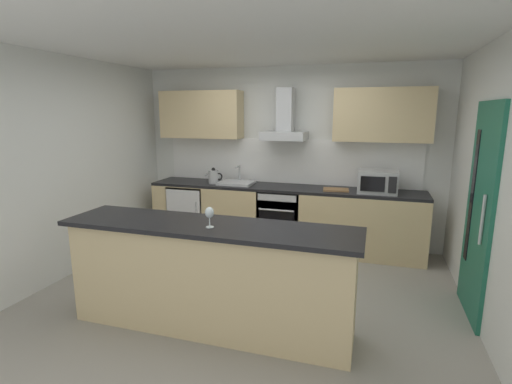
{
  "coord_description": "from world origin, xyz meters",
  "views": [
    {
      "loc": [
        1.24,
        -3.74,
        1.95
      ],
      "look_at": [
        -0.03,
        0.37,
        1.05
      ],
      "focal_mm": 26.91,
      "sensor_mm": 36.0,
      "label": 1
    }
  ],
  "objects_px": {
    "range_hood": "(285,124)",
    "wine_glass": "(209,213)",
    "sink": "(237,182)",
    "refrigerator": "(192,212)",
    "oven": "(281,217)",
    "microwave": "(377,182)",
    "kettle": "(214,177)",
    "chopping_board": "(336,190)"
  },
  "relations": [
    {
      "from": "microwave",
      "to": "kettle",
      "type": "relative_size",
      "value": 1.73
    },
    {
      "from": "kettle",
      "to": "wine_glass",
      "type": "relative_size",
      "value": 1.62
    },
    {
      "from": "microwave",
      "to": "oven",
      "type": "bearing_deg",
      "value": 178.77
    },
    {
      "from": "wine_glass",
      "to": "range_hood",
      "type": "bearing_deg",
      "value": 88.71
    },
    {
      "from": "microwave",
      "to": "chopping_board",
      "type": "distance_m",
      "value": 0.55
    },
    {
      "from": "wine_glass",
      "to": "kettle",
      "type": "bearing_deg",
      "value": 112.72
    },
    {
      "from": "wine_glass",
      "to": "oven",
      "type": "bearing_deg",
      "value": 88.64
    },
    {
      "from": "microwave",
      "to": "range_hood",
      "type": "relative_size",
      "value": 0.69
    },
    {
      "from": "microwave",
      "to": "sink",
      "type": "xyz_separation_m",
      "value": [
        -1.99,
        0.04,
        -0.12
      ]
    },
    {
      "from": "refrigerator",
      "to": "range_hood",
      "type": "distance_m",
      "value": 1.98
    },
    {
      "from": "sink",
      "to": "range_hood",
      "type": "relative_size",
      "value": 0.69
    },
    {
      "from": "refrigerator",
      "to": "chopping_board",
      "type": "bearing_deg",
      "value": -0.55
    },
    {
      "from": "microwave",
      "to": "kettle",
      "type": "distance_m",
      "value": 2.34
    },
    {
      "from": "wine_glass",
      "to": "microwave",
      "type": "bearing_deg",
      "value": 60.0
    },
    {
      "from": "oven",
      "to": "chopping_board",
      "type": "distance_m",
      "value": 0.89
    },
    {
      "from": "sink",
      "to": "refrigerator",
      "type": "bearing_deg",
      "value": -178.94
    },
    {
      "from": "refrigerator",
      "to": "range_hood",
      "type": "xyz_separation_m",
      "value": [
        1.43,
        0.13,
        1.36
      ]
    },
    {
      "from": "range_hood",
      "to": "chopping_board",
      "type": "relative_size",
      "value": 2.12
    },
    {
      "from": "kettle",
      "to": "range_hood",
      "type": "bearing_deg",
      "value": 8.94
    },
    {
      "from": "kettle",
      "to": "range_hood",
      "type": "xyz_separation_m",
      "value": [
        1.04,
        0.16,
        0.78
      ]
    },
    {
      "from": "oven",
      "to": "refrigerator",
      "type": "xyz_separation_m",
      "value": [
        -1.43,
        -0.0,
        -0.03
      ]
    },
    {
      "from": "oven",
      "to": "chopping_board",
      "type": "relative_size",
      "value": 2.35
    },
    {
      "from": "sink",
      "to": "chopping_board",
      "type": "relative_size",
      "value": 1.47
    },
    {
      "from": "oven",
      "to": "microwave",
      "type": "relative_size",
      "value": 1.6
    },
    {
      "from": "kettle",
      "to": "range_hood",
      "type": "distance_m",
      "value": 1.31
    },
    {
      "from": "microwave",
      "to": "refrigerator",
      "type": "bearing_deg",
      "value": 179.47
    },
    {
      "from": "microwave",
      "to": "chopping_board",
      "type": "xyz_separation_m",
      "value": [
        -0.53,
        0.0,
        -0.14
      ]
    },
    {
      "from": "range_hood",
      "to": "wine_glass",
      "type": "xyz_separation_m",
      "value": [
        -0.06,
        -2.51,
        -0.68
      ]
    },
    {
      "from": "refrigerator",
      "to": "wine_glass",
      "type": "distance_m",
      "value": 2.83
    },
    {
      "from": "microwave",
      "to": "range_hood",
      "type": "height_order",
      "value": "range_hood"
    },
    {
      "from": "oven",
      "to": "wine_glass",
      "type": "bearing_deg",
      "value": -91.36
    },
    {
      "from": "chopping_board",
      "to": "range_hood",
      "type": "bearing_deg",
      "value": 168.69
    },
    {
      "from": "range_hood",
      "to": "microwave",
      "type": "bearing_deg",
      "value": -6.9
    },
    {
      "from": "range_hood",
      "to": "wine_glass",
      "type": "bearing_deg",
      "value": -91.29
    },
    {
      "from": "range_hood",
      "to": "chopping_board",
      "type": "xyz_separation_m",
      "value": [
        0.77,
        -0.15,
        -0.88
      ]
    },
    {
      "from": "refrigerator",
      "to": "chopping_board",
      "type": "relative_size",
      "value": 2.5
    },
    {
      "from": "kettle",
      "to": "chopping_board",
      "type": "relative_size",
      "value": 0.85
    },
    {
      "from": "kettle",
      "to": "microwave",
      "type": "bearing_deg",
      "value": 0.14
    },
    {
      "from": "refrigerator",
      "to": "microwave",
      "type": "distance_m",
      "value": 2.8
    },
    {
      "from": "sink",
      "to": "range_hood",
      "type": "xyz_separation_m",
      "value": [
        0.69,
        0.12,
        0.86
      ]
    },
    {
      "from": "sink",
      "to": "microwave",
      "type": "bearing_deg",
      "value": -1.12
    },
    {
      "from": "chopping_board",
      "to": "microwave",
      "type": "bearing_deg",
      "value": -0.45
    }
  ]
}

